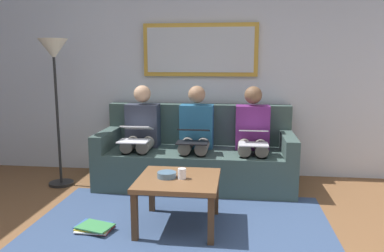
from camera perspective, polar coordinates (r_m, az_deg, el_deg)
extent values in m
cube|color=#B7BCC6|center=(4.83, 1.32, 8.26)|extent=(6.00, 0.12, 2.60)
cube|color=#33476B|center=(3.41, -1.81, -14.96)|extent=(2.60, 1.80, 0.01)
cube|color=#384C47|center=(4.45, 0.55, -6.10)|extent=(2.20, 0.90, 0.42)
cube|color=#384C47|center=(4.69, 1.04, 0.36)|extent=(2.20, 0.20, 0.48)
cube|color=#384C47|center=(4.39, 14.07, -2.47)|extent=(0.14, 0.90, 0.20)
cube|color=#384C47|center=(4.61, -12.28, -1.82)|extent=(0.14, 0.90, 0.20)
cube|color=#B7892D|center=(4.74, 1.22, 11.26)|extent=(1.40, 0.04, 0.64)
cube|color=#B2B7BC|center=(4.72, 1.19, 11.26)|extent=(1.30, 0.01, 0.54)
cube|color=brown|center=(3.30, -2.06, -8.07)|extent=(0.69, 0.69, 0.04)
cube|color=#4C331E|center=(3.07, 2.84, -13.91)|extent=(0.05, 0.05, 0.40)
cube|color=#4C331E|center=(3.16, -8.54, -13.23)|extent=(0.05, 0.05, 0.40)
cube|color=#4C331E|center=(3.63, 3.56, -10.05)|extent=(0.05, 0.05, 0.40)
cube|color=#4C331E|center=(3.71, -6.00, -9.63)|extent=(0.05, 0.05, 0.40)
cylinder|color=silver|center=(3.27, -1.51, -7.09)|extent=(0.07, 0.07, 0.09)
cylinder|color=slate|center=(3.31, -3.78, -7.26)|extent=(0.16, 0.16, 0.05)
cube|color=#66236B|center=(4.42, 8.98, -0.21)|extent=(0.38, 0.22, 0.50)
sphere|color=brown|center=(4.38, 9.11, 4.57)|extent=(0.20, 0.20, 0.20)
cylinder|color=gray|center=(4.26, 10.21, -3.11)|extent=(0.14, 0.42, 0.14)
cylinder|color=gray|center=(4.25, 7.79, -3.06)|extent=(0.14, 0.42, 0.14)
cylinder|color=gray|center=(4.13, 10.25, -7.55)|extent=(0.11, 0.11, 0.42)
cylinder|color=gray|center=(4.12, 7.73, -7.51)|extent=(0.11, 0.11, 0.42)
cube|color=silver|center=(4.03, 9.13, -2.69)|extent=(0.30, 0.23, 0.01)
cube|color=silver|center=(4.14, 9.11, -0.72)|extent=(0.30, 0.22, 0.05)
cube|color=#A5C6EA|center=(4.14, 9.11, -0.68)|extent=(0.27, 0.20, 0.04)
cube|color=#235B84|center=(4.45, 0.71, -0.03)|extent=(0.38, 0.22, 0.50)
sphere|color=#997051|center=(4.40, 0.72, 4.72)|extent=(0.20, 0.20, 0.20)
cylinder|color=gray|center=(4.27, 1.59, -2.92)|extent=(0.14, 0.42, 0.14)
cylinder|color=gray|center=(4.29, -0.80, -2.86)|extent=(0.14, 0.42, 0.14)
cylinder|color=gray|center=(4.14, 1.30, -7.34)|extent=(0.11, 0.11, 0.42)
cylinder|color=gray|center=(4.16, -1.19, -7.25)|extent=(0.11, 0.11, 0.42)
cube|color=black|center=(4.06, 0.05, -2.49)|extent=(0.34, 0.22, 0.01)
cube|color=black|center=(4.16, 0.27, -0.61)|extent=(0.34, 0.21, 0.06)
cube|color=#A5C6EA|center=(4.16, 0.26, -0.57)|extent=(0.30, 0.19, 0.04)
cube|color=#2D3342|center=(4.56, -7.31, 0.13)|extent=(0.38, 0.22, 0.50)
sphere|color=tan|center=(4.51, -7.41, 4.77)|extent=(0.20, 0.20, 0.20)
cylinder|color=gray|center=(4.37, -6.79, -2.68)|extent=(0.14, 0.42, 0.14)
cylinder|color=gray|center=(4.42, -9.06, -2.60)|extent=(0.14, 0.42, 0.14)
cylinder|color=gray|center=(4.25, -7.39, -6.97)|extent=(0.11, 0.11, 0.42)
cylinder|color=gray|center=(4.29, -9.73, -6.85)|extent=(0.11, 0.11, 0.42)
cube|color=white|center=(4.18, -8.69, -2.23)|extent=(0.32, 0.24, 0.01)
cube|color=white|center=(4.30, -8.19, -0.25)|extent=(0.32, 0.23, 0.08)
cube|color=#A5C6EA|center=(4.30, -8.21, -0.21)|extent=(0.29, 0.20, 0.06)
cube|color=red|center=(3.47, -14.22, -14.64)|extent=(0.29, 0.22, 0.01)
cube|color=white|center=(3.46, -14.41, -14.60)|extent=(0.28, 0.20, 0.01)
cube|color=yellow|center=(3.47, -14.39, -14.30)|extent=(0.29, 0.21, 0.01)
cube|color=#33569E|center=(3.47, -14.44, -14.13)|extent=(0.31, 0.25, 0.01)
cube|color=#3D8C4C|center=(3.43, -14.22, -14.24)|extent=(0.32, 0.27, 0.01)
cylinder|color=black|center=(4.75, -18.85, -8.07)|extent=(0.28, 0.28, 0.03)
cylinder|color=black|center=(4.59, -19.36, 0.72)|extent=(0.03, 0.03, 1.50)
cone|color=beige|center=(4.54, -19.94, 10.75)|extent=(0.32, 0.32, 0.22)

